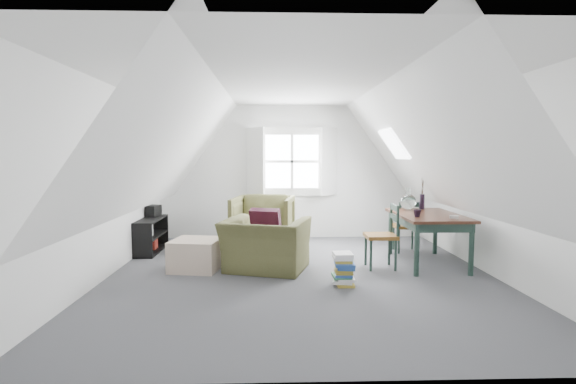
{
  "coord_description": "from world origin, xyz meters",
  "views": [
    {
      "loc": [
        -0.36,
        -5.75,
        1.58
      ],
      "look_at": [
        -0.15,
        0.6,
        1.05
      ],
      "focal_mm": 28.0,
      "sensor_mm": 36.0,
      "label": 1
    }
  ],
  "objects_px": {
    "dining_chair_far": "(407,226)",
    "dining_chair_near": "(383,235)",
    "magazine_stack": "(344,269)",
    "dining_table": "(427,221)",
    "media_shelf": "(149,237)",
    "armchair_far": "(263,249)",
    "armchair_near": "(266,270)",
    "ottoman": "(196,255)"
  },
  "relations": [
    {
      "from": "dining_chair_far",
      "to": "dining_chair_near",
      "type": "bearing_deg",
      "value": 54.32
    },
    {
      "from": "dining_chair_near",
      "to": "magazine_stack",
      "type": "distance_m",
      "value": 1.08
    },
    {
      "from": "dining_table",
      "to": "magazine_stack",
      "type": "relative_size",
      "value": 3.73
    },
    {
      "from": "dining_table",
      "to": "media_shelf",
      "type": "height_order",
      "value": "dining_table"
    },
    {
      "from": "armchair_far",
      "to": "magazine_stack",
      "type": "relative_size",
      "value": 2.53
    },
    {
      "from": "armchair_far",
      "to": "dining_chair_far",
      "type": "bearing_deg",
      "value": 1.86
    },
    {
      "from": "armchair_near",
      "to": "media_shelf",
      "type": "height_order",
      "value": "media_shelf"
    },
    {
      "from": "armchair_far",
      "to": "ottoman",
      "type": "distance_m",
      "value": 1.61
    },
    {
      "from": "dining_table",
      "to": "magazine_stack",
      "type": "bearing_deg",
      "value": -140.26
    },
    {
      "from": "dining_chair_near",
      "to": "magazine_stack",
      "type": "relative_size",
      "value": 2.28
    },
    {
      "from": "armchair_far",
      "to": "media_shelf",
      "type": "xyz_separation_m",
      "value": [
        -1.84,
        -0.17,
        0.25
      ]
    },
    {
      "from": "armchair_near",
      "to": "ottoman",
      "type": "height_order",
      "value": "ottoman"
    },
    {
      "from": "ottoman",
      "to": "armchair_far",
      "type": "bearing_deg",
      "value": 56.06
    },
    {
      "from": "ottoman",
      "to": "armchair_near",
      "type": "bearing_deg",
      "value": -4.28
    },
    {
      "from": "dining_chair_near",
      "to": "magazine_stack",
      "type": "xyz_separation_m",
      "value": [
        -0.68,
        -0.8,
        -0.27
      ]
    },
    {
      "from": "dining_chair_far",
      "to": "magazine_stack",
      "type": "relative_size",
      "value": 2.12
    },
    {
      "from": "armchair_far",
      "to": "dining_table",
      "type": "bearing_deg",
      "value": -15.5
    },
    {
      "from": "dining_table",
      "to": "media_shelf",
      "type": "xyz_separation_m",
      "value": [
        -4.24,
        0.93,
        -0.39
      ]
    },
    {
      "from": "dining_chair_near",
      "to": "armchair_far",
      "type": "bearing_deg",
      "value": -145.16
    },
    {
      "from": "armchair_near",
      "to": "magazine_stack",
      "type": "height_order",
      "value": "magazine_stack"
    },
    {
      "from": "dining_chair_far",
      "to": "ottoman",
      "type": "bearing_deg",
      "value": 13.95
    },
    {
      "from": "dining_chair_near",
      "to": "armchair_near",
      "type": "bearing_deg",
      "value": -104.64
    },
    {
      "from": "ottoman",
      "to": "dining_chair_far",
      "type": "distance_m",
      "value": 3.39
    },
    {
      "from": "dining_chair_far",
      "to": "dining_chair_near",
      "type": "relative_size",
      "value": 0.93
    },
    {
      "from": "magazine_stack",
      "to": "dining_table",
      "type": "bearing_deg",
      "value": 36.55
    },
    {
      "from": "armchair_near",
      "to": "dining_chair_near",
      "type": "bearing_deg",
      "value": -160.45
    },
    {
      "from": "armchair_near",
      "to": "dining_table",
      "type": "relative_size",
      "value": 0.74
    },
    {
      "from": "armchair_near",
      "to": "dining_chair_near",
      "type": "xyz_separation_m",
      "value": [
        1.63,
        0.08,
        0.47
      ]
    },
    {
      "from": "magazine_stack",
      "to": "dining_chair_near",
      "type": "bearing_deg",
      "value": 49.98
    },
    {
      "from": "armchair_near",
      "to": "ottoman",
      "type": "bearing_deg",
      "value": 12.53
    },
    {
      "from": "dining_table",
      "to": "magazine_stack",
      "type": "distance_m",
      "value": 1.76
    },
    {
      "from": "dining_table",
      "to": "dining_chair_far",
      "type": "height_order",
      "value": "dining_chair_far"
    },
    {
      "from": "armchair_far",
      "to": "dining_chair_near",
      "type": "bearing_deg",
      "value": -28.44
    },
    {
      "from": "media_shelf",
      "to": "magazine_stack",
      "type": "relative_size",
      "value": 2.71
    },
    {
      "from": "armchair_far",
      "to": "ottoman",
      "type": "xyz_separation_m",
      "value": [
        -0.89,
        -1.32,
        0.21
      ]
    },
    {
      "from": "armchair_near",
      "to": "media_shelf",
      "type": "xyz_separation_m",
      "value": [
        -1.91,
        1.22,
        0.25
      ]
    },
    {
      "from": "armchair_near",
      "to": "dining_chair_far",
      "type": "relative_size",
      "value": 1.31
    },
    {
      "from": "ottoman",
      "to": "dining_chair_far",
      "type": "relative_size",
      "value": 0.76
    },
    {
      "from": "armchair_far",
      "to": "dining_chair_far",
      "type": "xyz_separation_m",
      "value": [
        2.33,
        -0.31,
        0.43
      ]
    },
    {
      "from": "dining_chair_near",
      "to": "media_shelf",
      "type": "xyz_separation_m",
      "value": [
        -3.54,
        1.14,
        -0.22
      ]
    },
    {
      "from": "ottoman",
      "to": "dining_table",
      "type": "bearing_deg",
      "value": 3.78
    },
    {
      "from": "armchair_near",
      "to": "dining_chair_near",
      "type": "height_order",
      "value": "dining_chair_near"
    }
  ]
}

